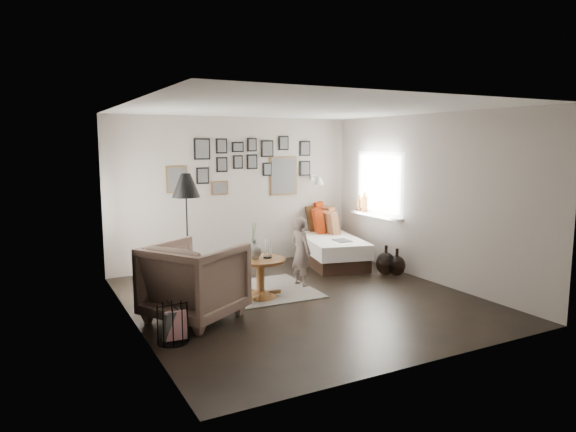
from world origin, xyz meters
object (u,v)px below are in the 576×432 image
floor_lamp (186,190)px  armchair (195,281)px  demijohn_small (397,265)px  vase (254,248)px  child (301,252)px  magazine_basket (173,324)px  daybed (325,243)px  demijohn_large (386,263)px  pedestal_table (260,280)px

floor_lamp → armchair: bearing=-103.1°
floor_lamp → demijohn_small: bearing=-12.7°
vase → child: (0.88, 0.24, -0.19)m
vase → armchair: vase is taller
magazine_basket → child: (2.32, 1.30, 0.32)m
daybed → armchair: (-3.09, -1.96, 0.15)m
demijohn_small → magazine_basket: bearing=-164.6°
demijohn_large → demijohn_small: size_ratio=1.10×
daybed → armchair: bearing=-134.5°
pedestal_table → magazine_basket: size_ratio=1.70×
vase → demijohn_large: (2.43, 0.16, -0.52)m
armchair → demijohn_large: bearing=-112.6°
pedestal_table → demijohn_large: (2.35, 0.18, -0.07)m
demijohn_large → pedestal_table: bearing=-175.6°
floor_lamp → demijohn_large: floor_lamp is taller
pedestal_table → vase: size_ratio=1.40×
vase → magazine_basket: size_ratio=1.21×
armchair → demijohn_large: 3.48m
floor_lamp → magazine_basket: floor_lamp is taller
floor_lamp → demijohn_small: (3.27, -0.73, -1.32)m
daybed → magazine_basket: daybed is taller
vase → demijohn_small: (2.55, 0.04, -0.54)m
daybed → floor_lamp: floor_lamp is taller
armchair → magazine_basket: (-0.45, -0.63, -0.27)m
daybed → vase: bearing=-130.8°
vase → floor_lamp: size_ratio=0.29×
pedestal_table → child: 0.88m
pedestal_table → floor_lamp: 1.66m
pedestal_table → demijohn_large: 2.35m
vase → daybed: vase is taller
vase → demijohn_large: bearing=3.8°
demijohn_large → daybed: bearing=103.8°
vase → magazine_basket: 1.86m
magazine_basket → demijohn_small: size_ratio=0.93×
floor_lamp → pedestal_table: bearing=-45.0°
demijohn_large → demijohn_small: demijohn_large is taller
floor_lamp → magazine_basket: 2.35m
vase → magazine_basket: vase is taller
floor_lamp → child: size_ratio=1.64×
floor_lamp → vase: bearing=-47.3°
pedestal_table → vase: bearing=166.0°
magazine_basket → demijohn_large: demijohn_large is taller
child → demijohn_small: bearing=-107.4°
pedestal_table → daybed: (2.01, 1.54, 0.07)m
vase → child: vase is taller
floor_lamp → demijohn_small: 3.60m
magazine_basket → demijohn_large: (3.87, 1.22, -0.01)m
child → magazine_basket: bearing=108.9°
child → demijohn_large: bearing=-103.5°
demijohn_large → demijohn_small: bearing=-43.3°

